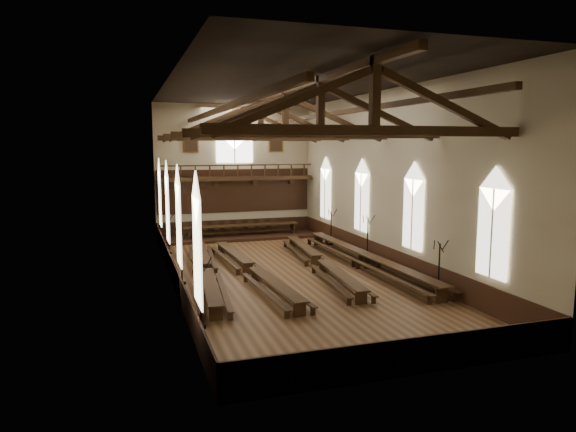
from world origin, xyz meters
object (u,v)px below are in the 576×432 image
candelabrum_left_far (169,241)px  candelabrum_right_mid (367,248)px  refectory_row_d (366,257)px  high_table (242,226)px  candelabrum_left_mid (182,267)px  refectory_row_a (206,269)px  candelabrum_right_far (331,234)px  refectory_row_c (320,261)px  candelabrum_right_near (439,279)px  refectory_row_b (252,268)px  candelabrum_left_near (201,307)px  dais (242,237)px

candelabrum_left_far → candelabrum_right_mid: size_ratio=0.96×
refectory_row_d → high_table: size_ratio=1.72×
high_table → candelabrum_left_mid: (-5.72, -11.75, -0.03)m
refectory_row_a → high_table: bearing=68.3°
refectory_row_d → candelabrum_right_mid: (0.68, 1.22, 0.27)m
high_table → candelabrum_right_far: 6.95m
refectory_row_c → candelabrum_left_far: 10.33m
candelabrum_left_mid → candelabrum_right_near: 12.44m
refectory_row_b → candelabrum_right_near: (7.47, -5.76, 0.28)m
refectory_row_d → candelabrum_left_near: candelabrum_left_near is taller
dais → candelabrum_left_near: bearing=-107.3°
refectory_row_b → refectory_row_c: bearing=9.1°
candelabrum_left_near → candelabrum_right_near: 11.14m
refectory_row_b → high_table: size_ratio=1.60×
refectory_row_b → candelabrum_left_near: (-3.63, -6.74, 0.33)m
candelabrum_left_far → candelabrum_right_mid: (11.10, -5.95, 0.03)m
refectory_row_d → candelabrum_left_far: size_ratio=5.50×
refectory_row_c → candelabrum_right_far: candelabrum_right_far is taller
refectory_row_a → refectory_row_c: bearing=1.3°
refectory_row_a → candelabrum_right_mid: candelabrum_right_mid is taller
candelabrum_right_mid → candelabrum_left_mid: bearing=-171.4°
candelabrum_right_near → candelabrum_left_mid: bearing=153.1°
refectory_row_b → candelabrum_left_far: size_ratio=5.13×
refectory_row_a → refectory_row_b: (2.31, -0.51, 0.00)m
high_table → candelabrum_right_mid: 11.41m
refectory_row_a → candelabrum_right_mid: size_ratio=4.94×
candelabrum_right_mid → candelabrum_right_far: size_ratio=1.12×
refectory_row_b → refectory_row_c: 4.17m
dais → candelabrum_left_far: 7.08m
refectory_row_a → refectory_row_b: 2.37m
refectory_row_a → candelabrum_left_far: 7.11m
refectory_row_b → candelabrum_left_near: bearing=-118.3°
candelabrum_left_mid → candelabrum_right_mid: candelabrum_left_mid is taller
candelabrum_right_near → candelabrum_right_mid: bearing=90.0°
candelabrum_left_near → candelabrum_left_far: 14.23m
refectory_row_a → candelabrum_left_far: size_ratio=5.13×
dais → candelabrum_left_far: bearing=-144.3°
refectory_row_b → candelabrum_left_mid: 3.65m
dais → candelabrum_right_near: bearing=-72.8°
refectory_row_b → candelabrum_right_far: size_ratio=5.55×
candelabrum_left_near → candelabrum_left_far: size_ratio=1.01×
refectory_row_d → candelabrum_left_near: 12.58m
refectory_row_d → dais: 12.23m
candelabrum_left_mid → candelabrum_right_far: size_ratio=1.13×
refectory_row_d → dais: refectory_row_d is taller
high_table → candelabrum_right_near: (5.38, -17.37, -0.11)m
candelabrum_left_far → high_table: bearing=35.7°
refectory_row_b → dais: (2.09, 11.61, -0.40)m
refectory_row_b → high_table: bearing=79.8°
refectory_row_d → candelabrum_right_mid: 1.43m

